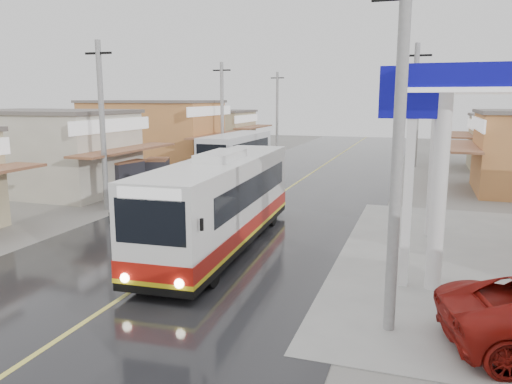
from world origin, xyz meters
TOP-DOWN VIEW (x-y plane):
  - ground at (0.00, 0.00)m, footprint 120.00×120.00m
  - road at (0.00, 15.00)m, footprint 12.00×90.00m
  - centre_line at (0.00, 15.00)m, footprint 0.15×90.00m
  - shopfronts_left at (-13.00, 18.00)m, footprint 11.00×44.00m
  - utility_poles_left at (-7.00, 16.00)m, footprint 1.60×50.00m
  - utility_poles_right at (7.00, 15.00)m, footprint 1.60×36.00m
  - coach_bus at (0.77, 4.98)m, footprint 3.05×11.20m
  - second_bus at (-4.81, 21.20)m, footprint 2.41×8.69m
  - cyclist at (-3.98, 10.33)m, footprint 1.17×1.88m
  - tricycle_near at (-8.75, 13.14)m, footprint 1.96×2.64m
  - tricycle_far at (-8.05, 15.80)m, footprint 2.09×2.38m

SIDE VIEW (x-z plane):
  - ground at x=0.00m, z-range 0.00..0.00m
  - shopfronts_left at x=-13.00m, z-range -2.60..2.60m
  - utility_poles_left at x=-7.00m, z-range -4.00..4.00m
  - utility_poles_right at x=7.00m, z-range -4.00..4.00m
  - road at x=0.00m, z-range 0.00..0.02m
  - centre_line at x=0.00m, z-range 0.02..0.03m
  - cyclist at x=-3.98m, z-range -0.33..1.59m
  - tricycle_far at x=-8.05m, z-range 0.12..1.80m
  - tricycle_near at x=-8.75m, z-range 0.13..1.98m
  - second_bus at x=-4.81m, z-range 0.11..2.99m
  - coach_bus at x=0.77m, z-range -0.06..3.40m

